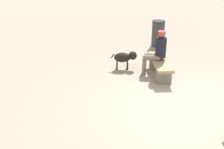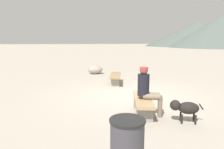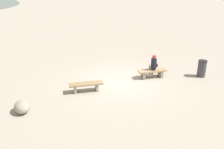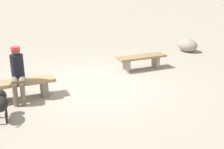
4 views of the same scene
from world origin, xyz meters
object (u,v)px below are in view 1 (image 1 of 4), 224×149
(seated_person, at_px, (157,50))
(dog, at_px, (125,57))
(bench_right, at_px, (160,65))
(trash_bin, at_px, (158,34))

(seated_person, xyz_separation_m, dog, (0.62, 0.72, -0.35))
(bench_right, bearing_deg, dog, 60.41)
(seated_person, relative_size, dog, 1.71)
(dog, bearing_deg, bench_right, -26.12)
(dog, bearing_deg, seated_person, -25.08)
(dog, bearing_deg, trash_bin, 60.74)
(bench_right, relative_size, seated_person, 1.26)
(dog, distance_m, trash_bin, 2.59)
(bench_right, height_order, trash_bin, trash_bin)
(bench_right, bearing_deg, trash_bin, -9.71)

